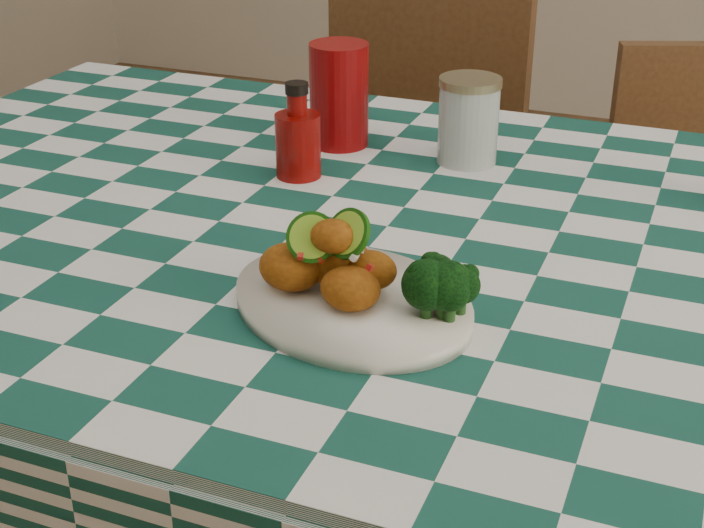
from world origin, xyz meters
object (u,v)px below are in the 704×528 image
at_px(fried_chicken_pile, 336,257).
at_px(wooden_chair_left, 387,213).
at_px(dining_table, 383,474).
at_px(plate, 352,303).
at_px(ketchup_bottle, 298,130).
at_px(mason_jar, 468,120).
at_px(red_tumbler, 339,95).

height_order(fried_chicken_pile, wooden_chair_left, wooden_chair_left).
height_order(dining_table, plate, plate).
distance_m(fried_chicken_pile, ketchup_bottle, 0.39).
distance_m(fried_chicken_pile, wooden_chair_left, 1.01).
bearing_deg(wooden_chair_left, mason_jar, -53.57).
xyz_separation_m(ketchup_bottle, wooden_chair_left, (-0.07, 0.57, -0.37)).
relative_size(red_tumbler, ketchup_bottle, 1.15).
xyz_separation_m(mason_jar, wooden_chair_left, (-0.27, 0.43, -0.36)).
distance_m(fried_chicken_pile, red_tumbler, 0.52).
height_order(fried_chicken_pile, mason_jar, mason_jar).
xyz_separation_m(plate, wooden_chair_left, (-0.28, 0.90, -0.31)).
relative_size(dining_table, wooden_chair_left, 1.71).
bearing_deg(wooden_chair_left, plate, -68.87).
bearing_deg(plate, red_tumbler, 113.84).
relative_size(dining_table, red_tumbler, 10.64).
height_order(dining_table, mason_jar, mason_jar).
bearing_deg(plate, dining_table, 100.06).
bearing_deg(fried_chicken_pile, mason_jar, 88.92).
bearing_deg(plate, wooden_chair_left, 107.34).
distance_m(dining_table, plate, 0.46).
relative_size(plate, wooden_chair_left, 0.29).
relative_size(fried_chicken_pile, mason_jar, 1.05).
xyz_separation_m(dining_table, mason_jar, (0.03, 0.26, 0.46)).
bearing_deg(plate, fried_chicken_pile, 180.00).
height_order(dining_table, ketchup_bottle, ketchup_bottle).
distance_m(plate, ketchup_bottle, 0.40).
bearing_deg(dining_table, mason_jar, 83.46).
bearing_deg(red_tumbler, wooden_chair_left, 99.46).
xyz_separation_m(dining_table, red_tumbler, (-0.17, 0.26, 0.47)).
xyz_separation_m(red_tumbler, ketchup_bottle, (-0.00, -0.14, -0.01)).
xyz_separation_m(plate, red_tumbler, (-0.21, 0.48, 0.07)).
relative_size(ketchup_bottle, mason_jar, 1.07).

